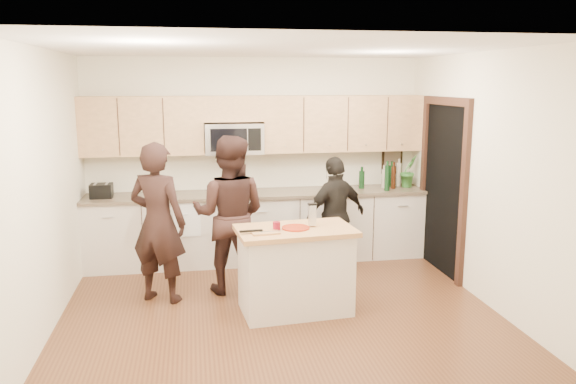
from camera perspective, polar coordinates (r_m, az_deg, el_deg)
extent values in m
plane|color=brown|center=(6.12, -0.98, -11.73)|extent=(4.50, 4.50, 0.00)
cube|color=silver|center=(7.70, -3.29, 3.42)|extent=(4.50, 0.02, 2.70)
cube|color=silver|center=(3.82, 3.56, -4.50)|extent=(4.50, 0.02, 2.70)
cube|color=silver|center=(5.84, -23.40, 0.06)|extent=(0.02, 4.00, 2.70)
cube|color=silver|center=(6.47, 19.10, 1.36)|extent=(0.02, 4.00, 2.70)
cube|color=white|center=(5.65, -1.07, 14.39)|extent=(4.50, 4.00, 0.02)
cube|color=beige|center=(7.57, -2.95, -3.65)|extent=(4.50, 0.62, 0.90)
cube|color=brown|center=(7.45, -2.97, -0.18)|extent=(4.50, 0.66, 0.04)
cube|color=tan|center=(7.46, -14.58, 6.51)|extent=(1.55, 0.33, 0.75)
cube|color=tan|center=(7.70, 5.52, 6.95)|extent=(2.17, 0.33, 0.75)
cube|color=tan|center=(7.44, -5.60, 8.43)|extent=(0.78, 0.33, 0.33)
cube|color=silver|center=(7.43, -5.52, 5.45)|extent=(0.76, 0.40, 0.40)
cube|color=black|center=(7.23, -6.04, 5.28)|extent=(0.47, 0.01, 0.29)
cube|color=black|center=(7.26, -3.42, 5.34)|extent=(0.17, 0.01, 0.29)
cube|color=black|center=(7.30, 15.50, 0.23)|extent=(0.02, 1.05, 2.10)
cube|color=#321C13|center=(6.79, 17.41, -0.68)|extent=(0.06, 0.10, 2.10)
cube|color=#321C13|center=(7.81, 13.60, 1.01)|extent=(0.06, 0.10, 2.10)
cube|color=#321C13|center=(7.17, 15.83, 8.89)|extent=(0.06, 1.25, 0.10)
cube|color=black|center=(8.14, 10.52, 3.18)|extent=(0.30, 0.03, 0.38)
cube|color=tan|center=(8.13, 10.56, 3.16)|extent=(0.24, 0.00, 0.32)
cube|color=white|center=(7.15, -10.25, -2.63)|extent=(0.34, 0.01, 0.48)
cube|color=white|center=(7.39, -10.30, -0.32)|extent=(0.34, 0.60, 0.01)
cube|color=beige|center=(5.92, 0.74, -8.16)|extent=(1.16, 0.74, 0.85)
cube|color=#B57A4B|center=(5.78, 0.75, -3.94)|extent=(1.26, 0.80, 0.05)
cylinder|color=#99210D|center=(5.76, 0.79, -3.65)|extent=(0.29, 0.29, 0.02)
cube|color=silver|center=(5.81, 2.48, -2.36)|extent=(0.07, 0.06, 0.21)
cube|color=black|center=(5.79, 2.49, -1.24)|extent=(0.09, 0.06, 0.02)
cylinder|color=maroon|center=(5.68, -1.17, -3.49)|extent=(0.08, 0.08, 0.09)
cube|color=#B57A4B|center=(5.59, -2.33, -4.11)|extent=(0.29, 0.21, 0.02)
cube|color=black|center=(5.58, -3.78, -3.97)|extent=(0.23, 0.05, 0.02)
cube|color=silver|center=(5.58, -1.81, -4.02)|extent=(0.22, 0.04, 0.01)
cube|color=black|center=(7.46, -18.42, 0.12)|extent=(0.27, 0.23, 0.18)
cube|color=silver|center=(7.46, -19.00, 0.78)|extent=(0.03, 0.17, 0.00)
cube|color=silver|center=(7.44, -17.93, 0.82)|extent=(0.03, 0.17, 0.00)
cylinder|color=black|center=(7.75, 7.50, 1.46)|extent=(0.08, 0.08, 0.30)
cylinder|color=tan|center=(7.84, 9.73, 1.57)|extent=(0.07, 0.07, 0.32)
cylinder|color=black|center=(7.96, 10.50, 1.82)|extent=(0.08, 0.08, 0.35)
cylinder|color=#331609|center=(7.81, 10.67, 1.68)|extent=(0.06, 0.06, 0.37)
cylinder|color=tan|center=(8.00, 11.19, 1.96)|extent=(0.07, 0.07, 0.39)
cylinder|color=black|center=(7.63, 10.04, 1.62)|extent=(0.07, 0.07, 0.40)
imported|color=#387F32|center=(7.97, 12.16, 2.10)|extent=(0.30, 0.27, 0.45)
imported|color=black|center=(6.24, -13.07, -3.06)|extent=(0.76, 0.66, 1.76)
imported|color=black|center=(6.39, -5.96, -2.32)|extent=(1.03, 0.90, 1.80)
imported|color=black|center=(7.01, 4.86, -2.43)|extent=(0.94, 0.68, 1.48)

